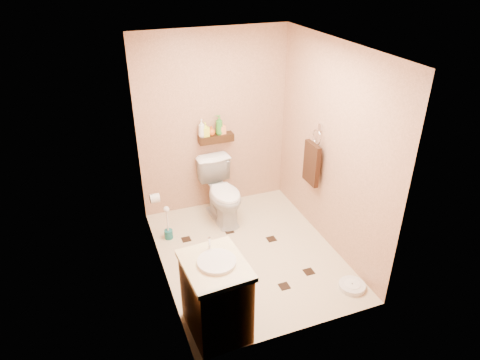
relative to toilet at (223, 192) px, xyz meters
name	(u,v)px	position (x,y,z in m)	size (l,w,h in m)	color
ground	(248,253)	(0.04, -0.83, -0.40)	(2.50, 2.50, 0.00)	#C7B792
wall_back	(214,123)	(0.04, 0.42, 0.80)	(2.00, 0.04, 2.40)	tan
wall_front	(306,227)	(0.04, -2.08, 0.80)	(2.00, 0.04, 2.40)	tan
wall_left	(155,179)	(-0.96, -0.83, 0.80)	(0.04, 2.50, 2.40)	tan
wall_right	(332,149)	(1.04, -0.83, 0.80)	(0.04, 2.50, 2.40)	tan
ceiling	(251,47)	(0.04, -0.83, 2.00)	(2.00, 2.50, 0.02)	silver
wall_shelf	(216,138)	(0.04, 0.34, 0.62)	(0.46, 0.14, 0.10)	#361F0E
floor_accents	(250,254)	(0.05, -0.86, -0.40)	(1.25, 1.30, 0.01)	black
toilet	(223,192)	(0.00, 0.00, 0.00)	(0.45, 0.78, 0.80)	white
vanity	(216,296)	(-0.66, -1.78, 0.01)	(0.57, 0.68, 0.91)	brown
bathroom_scale	(352,286)	(0.86, -1.77, -0.37)	(0.34, 0.34, 0.06)	silver
toilet_brush	(168,227)	(-0.78, -0.19, -0.24)	(0.11, 0.11, 0.46)	#186062
towel_ring	(312,162)	(0.95, -0.58, 0.55)	(0.12, 0.30, 0.76)	silver
toilet_paper	(155,198)	(-0.90, -0.18, 0.20)	(0.12, 0.11, 0.12)	silver
bottle_a	(202,128)	(-0.15, 0.34, 0.79)	(0.09, 0.09, 0.23)	silver
bottle_b	(206,130)	(-0.10, 0.34, 0.76)	(0.08, 0.08, 0.18)	#E3F132
bottle_c	(211,131)	(-0.02, 0.34, 0.74)	(0.10, 0.10, 0.13)	#C55117
bottle_d	(219,125)	(0.09, 0.34, 0.80)	(0.10, 0.10, 0.26)	#32832B
bottle_e	(222,128)	(0.12, 0.34, 0.75)	(0.08, 0.08, 0.17)	#FF9454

